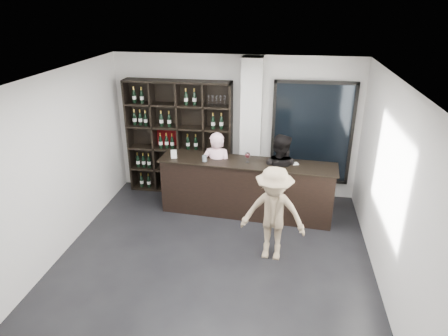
% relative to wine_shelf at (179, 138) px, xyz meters
% --- Properties ---
extents(floor, '(5.00, 5.50, 0.01)m').
position_rel_wine_shelf_xyz_m(floor, '(1.15, -2.57, -1.20)').
color(floor, black).
rests_on(floor, ground).
extents(wine_shelf, '(2.20, 0.35, 2.40)m').
position_rel_wine_shelf_xyz_m(wine_shelf, '(0.00, 0.00, 0.00)').
color(wine_shelf, black).
rests_on(wine_shelf, floor).
extents(structural_column, '(0.40, 0.40, 2.90)m').
position_rel_wine_shelf_xyz_m(structural_column, '(1.50, -0.10, 0.25)').
color(structural_column, silver).
rests_on(structural_column, floor).
extents(glass_panel, '(1.60, 0.08, 2.10)m').
position_rel_wine_shelf_xyz_m(glass_panel, '(2.70, 0.12, 0.20)').
color(glass_panel, black).
rests_on(glass_panel, floor).
extents(tasting_counter, '(3.31, 0.68, 1.09)m').
position_rel_wine_shelf_xyz_m(tasting_counter, '(1.50, -0.82, -0.65)').
color(tasting_counter, black).
rests_on(tasting_counter, floor).
extents(taster_pink, '(0.60, 0.40, 1.60)m').
position_rel_wine_shelf_xyz_m(taster_pink, '(0.91, -0.69, -0.40)').
color(taster_pink, '#FBC5CF').
rests_on(taster_pink, floor).
extents(taster_black, '(0.96, 0.86, 1.63)m').
position_rel_wine_shelf_xyz_m(taster_black, '(2.10, -0.72, -0.39)').
color(taster_black, black).
rests_on(taster_black, floor).
extents(customer, '(1.07, 0.69, 1.58)m').
position_rel_wine_shelf_xyz_m(customer, '(2.06, -2.17, -0.41)').
color(customer, tan).
rests_on(customer, floor).
extents(wine_glass, '(0.10, 0.10, 0.22)m').
position_rel_wine_shelf_xyz_m(wine_glass, '(1.51, -0.83, 0.00)').
color(wine_glass, white).
rests_on(wine_glass, tasting_counter).
extents(spit_cup, '(0.10, 0.10, 0.12)m').
position_rel_wine_shelf_xyz_m(spit_cup, '(0.71, -0.91, -0.05)').
color(spit_cup, '#9EAFBB').
rests_on(spit_cup, tasting_counter).
extents(napkin_stack, '(0.13, 0.13, 0.02)m').
position_rel_wine_shelf_xyz_m(napkin_stack, '(2.38, -0.78, -0.10)').
color(napkin_stack, white).
rests_on(napkin_stack, tasting_counter).
extents(card_stand, '(0.12, 0.08, 0.16)m').
position_rel_wine_shelf_xyz_m(card_stand, '(0.11, -0.84, -0.03)').
color(card_stand, white).
rests_on(card_stand, tasting_counter).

